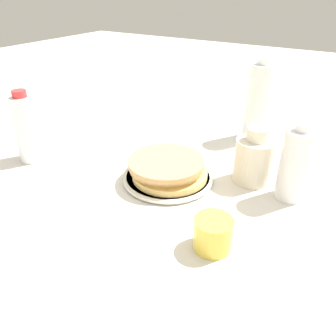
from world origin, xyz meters
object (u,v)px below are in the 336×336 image
object	(u,v)px
juice_glass	(213,234)
water_bottle_near	(258,102)
pancake_stack	(168,167)
cream_jug	(254,159)
plate	(168,177)
water_bottle_far	(27,129)
water_bottle_mid	(295,165)

from	to	relation	value
juice_glass	water_bottle_near	bearing A→B (deg)	10.92
pancake_stack	cream_jug	size ratio (longest dim) A/B	1.42
juice_glass	plate	bearing A→B (deg)	50.84
water_bottle_near	water_bottle_far	size ratio (longest dim) A/B	1.26
plate	water_bottle_mid	size ratio (longest dim) A/B	1.24
juice_glass	water_bottle_far	xyz separation A→B (m)	(0.06, 0.58, 0.06)
pancake_stack	water_bottle_far	world-z (taller)	water_bottle_far
plate	cream_jug	size ratio (longest dim) A/B	1.61
cream_jug	water_bottle_near	xyz separation A→B (m)	(0.25, 0.08, 0.06)
pancake_stack	water_bottle_mid	distance (m)	0.29
plate	water_bottle_near	bearing A→B (deg)	-15.10
juice_glass	water_bottle_mid	distance (m)	0.26
pancake_stack	water_bottle_mid	size ratio (longest dim) A/B	1.10
cream_jug	water_bottle_far	world-z (taller)	water_bottle_far
cream_jug	water_bottle_mid	xyz separation A→B (m)	(-0.02, -0.10, 0.02)
cream_jug	water_bottle_near	size ratio (longest dim) A/B	0.58
plate	cream_jug	world-z (taller)	cream_jug
water_bottle_near	water_bottle_mid	distance (m)	0.33
pancake_stack	cream_jug	world-z (taller)	cream_jug
water_bottle_near	cream_jug	bearing A→B (deg)	-162.04
cream_jug	juice_glass	bearing A→B (deg)	-176.04
cream_jug	water_bottle_near	bearing A→B (deg)	17.96
water_bottle_near	water_bottle_mid	bearing A→B (deg)	-146.83
water_bottle_mid	water_bottle_far	world-z (taller)	water_bottle_far
juice_glass	water_bottle_near	distance (m)	0.54
plate	cream_jug	bearing A→B (deg)	-59.09
water_bottle_far	juice_glass	bearing A→B (deg)	-95.54
juice_glass	water_bottle_far	size ratio (longest dim) A/B	0.37
cream_jug	water_bottle_far	size ratio (longest dim) A/B	0.72
plate	pancake_stack	xyz separation A→B (m)	(-0.00, 0.00, 0.03)
pancake_stack	water_bottle_near	world-z (taller)	water_bottle_near
water_bottle_near	water_bottle_far	bearing A→B (deg)	134.18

